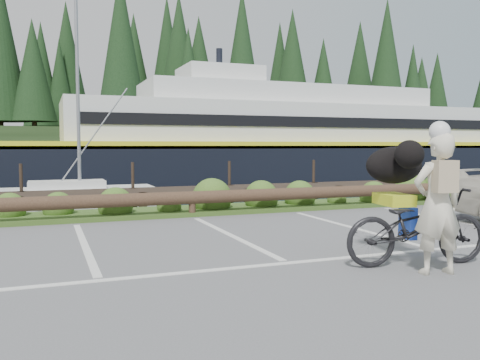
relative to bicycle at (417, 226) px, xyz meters
name	(u,v)px	position (x,y,z in m)	size (l,w,h in m)	color
ground	(276,257)	(-1.63, 1.14, -0.55)	(72.00, 72.00, 0.00)	#57585A
harbor_backdrop	(68,155)	(-1.24, 79.66, -0.55)	(170.00, 160.00, 30.00)	#172B37
vegetation_strip	(184,211)	(-1.63, 6.44, -0.50)	(34.00, 1.60, 0.10)	#3D5B21
log_rail	(192,217)	(-1.63, 5.74, -0.55)	(32.00, 0.30, 0.60)	#443021
bicycle	(417,226)	(0.00, 0.00, 0.00)	(0.73, 2.08, 1.09)	black
cyclist	(438,204)	(-0.08, -0.48, 0.37)	(0.67, 0.44, 1.83)	beige
dog	(394,165)	(0.11, 0.66, 0.83)	(0.97, 0.48, 0.56)	black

